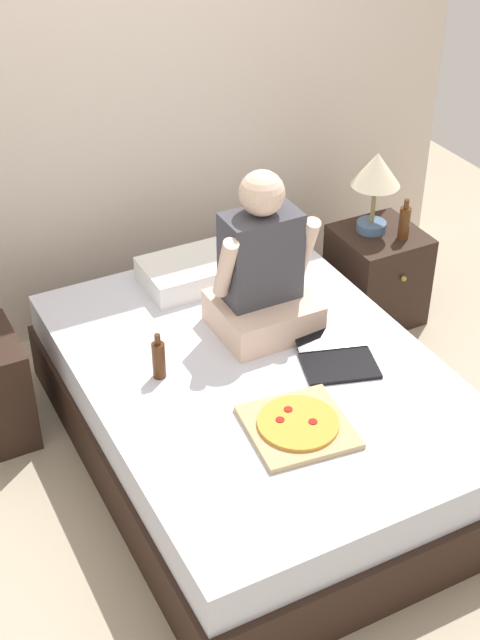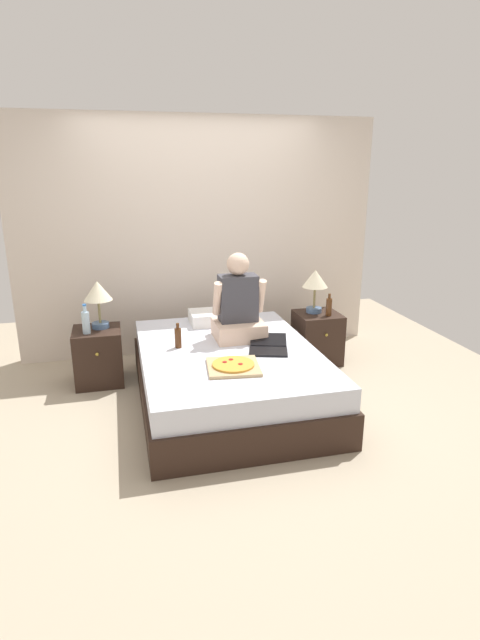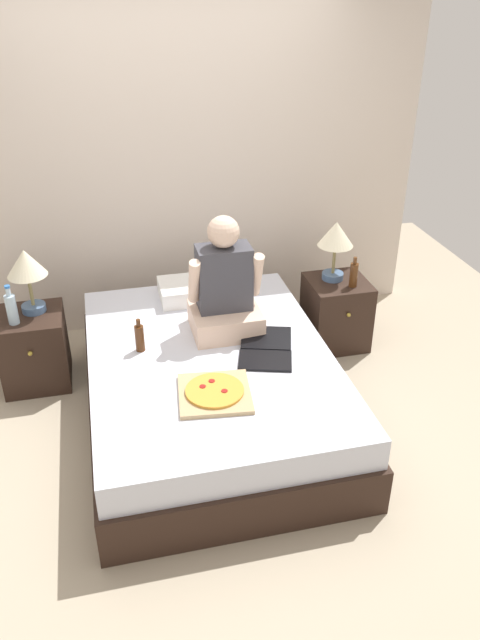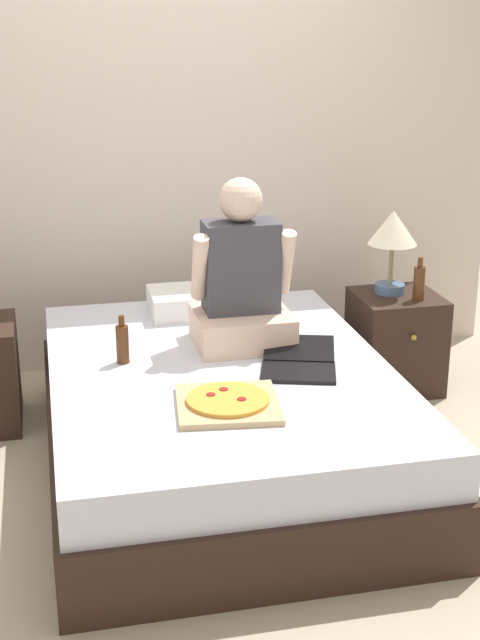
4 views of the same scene
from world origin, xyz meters
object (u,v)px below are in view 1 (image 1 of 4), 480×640
object	(u,v)px
laptop	(336,355)
person_seated	(262,274)
beer_bottle	(404,222)
pizza_box	(298,426)
lamp_on_right_nightstand	(376,175)
nightstand_right	(377,275)
bed	(259,410)
beer_bottle_on_bed	(159,359)

from	to	relation	value
laptop	person_seated	bearing A→B (deg)	115.02
beer_bottle	pizza_box	size ratio (longest dim) A/B	0.52
lamp_on_right_nightstand	beer_bottle	size ratio (longest dim) A/B	1.96
lamp_on_right_nightstand	laptop	bearing A→B (deg)	-132.02
person_seated	nightstand_right	bearing A→B (deg)	23.42
bed	nightstand_right	distance (m)	1.30
nightstand_right	beer_bottle	bearing A→B (deg)	-54.99
beer_bottle_on_bed	laptop	bearing A→B (deg)	-18.05
pizza_box	beer_bottle_on_bed	distance (m)	0.67
nightstand_right	person_seated	distance (m)	1.16
bed	pizza_box	xyz separation A→B (m)	(-0.06, -0.43, 0.27)
person_seated	bed	bearing A→B (deg)	-120.02
beer_bottle	pizza_box	distance (m)	1.60
beer_bottle	person_seated	distance (m)	1.08
lamp_on_right_nightstand	laptop	size ratio (longest dim) A/B	0.92
bed	lamp_on_right_nightstand	size ratio (longest dim) A/B	4.66
bed	person_seated	world-z (taller)	person_seated
person_seated	beer_bottle_on_bed	xyz separation A→B (m)	(-0.57, -0.13, -0.20)
beer_bottle	beer_bottle_on_bed	xyz separation A→B (m)	(-1.59, -0.44, -0.05)
lamp_on_right_nightstand	pizza_box	size ratio (longest dim) A/B	1.02
person_seated	laptop	xyz separation A→B (m)	(0.17, -0.37, -0.27)
laptop	beer_bottle_on_bed	bearing A→B (deg)	161.95
nightstand_right	lamp_on_right_nightstand	size ratio (longest dim) A/B	1.18
person_seated	pizza_box	xyz separation A→B (m)	(-0.21, -0.70, -0.27)
bed	laptop	bearing A→B (deg)	-17.08
nightstand_right	laptop	size ratio (longest dim) A/B	1.09
bed	laptop	world-z (taller)	laptop
beer_bottle	nightstand_right	bearing A→B (deg)	125.01
nightstand_right	beer_bottle_on_bed	distance (m)	1.65
bed	nightstand_right	size ratio (longest dim) A/B	3.95
bed	pizza_box	world-z (taller)	pizza_box
pizza_box	person_seated	bearing A→B (deg)	73.07
lamp_on_right_nightstand	pizza_box	bearing A→B (deg)	-134.40
beer_bottle	laptop	xyz separation A→B (m)	(-0.85, -0.68, -0.12)
nightstand_right	beer_bottle	distance (m)	0.38
laptop	pizza_box	distance (m)	0.51
nightstand_right	lamp_on_right_nightstand	distance (m)	0.59
beer_bottle	beer_bottle_on_bed	distance (m)	1.65
beer_bottle	person_seated	bearing A→B (deg)	-162.98
bed	beer_bottle	bearing A→B (deg)	26.29
pizza_box	bed	bearing A→B (deg)	82.48
nightstand_right	person_seated	size ratio (longest dim) A/B	0.68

